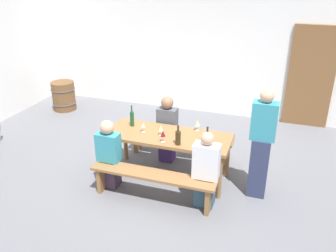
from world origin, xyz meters
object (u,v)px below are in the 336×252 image
object	(u,v)px
wine_glass_1	(197,123)
wine_glass_2	(161,128)
wine_bottle_1	(207,139)
wine_glass_0	(163,134)
wine_bottle_0	(178,137)
wine_glass_3	(143,125)
tasting_table	(168,140)
wine_barrel	(64,96)
seated_guest_far_0	(167,130)
wine_bottle_2	(132,118)
wooden_door	(311,77)
seated_guest_near_1	(206,172)
bench_near	(153,179)
bench_far	(180,139)
standing_host	(261,146)
seated_guest_near_0	(109,155)

from	to	relation	value
wine_glass_1	wine_glass_2	size ratio (longest dim) A/B	1.00
wine_bottle_1	wine_glass_0	bearing A→B (deg)	-172.73
wine_bottle_0	wine_glass_3	world-z (taller)	wine_bottle_0
tasting_table	wine_barrel	xyz separation A→B (m)	(-3.29, 2.03, -0.33)
seated_guest_far_0	wine_bottle_2	bearing A→B (deg)	-49.93
wooden_door	seated_guest_near_1	distance (m)	3.73
tasting_table	bench_near	xyz separation A→B (m)	(0.00, -0.68, -0.31)
bench_far	seated_guest_far_0	size ratio (longest dim) A/B	1.58
wine_bottle_2	seated_guest_far_0	xyz separation A→B (m)	(0.47, 0.39, -0.31)
standing_host	wooden_door	bearing A→B (deg)	-103.03
seated_guest_far_0	wine_glass_2	bearing A→B (deg)	9.22
wine_bottle_2	tasting_table	bearing A→B (deg)	-11.54
wine_bottle_0	wine_barrel	size ratio (longest dim) A/B	0.44
wine_glass_0	wine_glass_1	size ratio (longest dim) A/B	1.04
wine_bottle_1	seated_guest_far_0	bearing A→B (deg)	140.61
wine_glass_3	seated_guest_near_1	world-z (taller)	seated_guest_near_1
bench_far	standing_host	xyz separation A→B (m)	(1.41, -0.71, 0.45)
wine_bottle_0	wine_glass_0	size ratio (longest dim) A/B	1.64
wine_bottle_2	seated_guest_near_0	world-z (taller)	same
wine_glass_0	wine_glass_2	size ratio (longest dim) A/B	1.04
wine_glass_3	standing_host	distance (m)	1.81
wooden_door	tasting_table	size ratio (longest dim) A/B	1.08
seated_guest_far_0	wine_barrel	xyz separation A→B (m)	(-3.10, 1.50, -0.23)
wine_glass_0	standing_host	world-z (taller)	standing_host
wooden_door	wine_bottle_1	size ratio (longest dim) A/B	6.96
wine_glass_0	wine_glass_2	world-z (taller)	wine_glass_0
wine_bottle_1	wine_barrel	bearing A→B (deg)	150.92
wine_glass_0	wine_glass_1	world-z (taller)	wine_glass_0
bench_far	wine_bottle_1	xyz separation A→B (m)	(0.65, -0.84, 0.51)
seated_guest_far_0	wine_glass_0	bearing A→B (deg)	14.49
wooden_door	seated_guest_near_0	bearing A→B (deg)	-129.63
wine_glass_1	bench_far	bearing A→B (deg)	136.02
bench_far	wine_glass_3	distance (m)	0.96
wine_bottle_0	wine_bottle_2	world-z (taller)	wine_bottle_2
wine_glass_0	wine_glass_3	bearing A→B (deg)	150.96
wine_bottle_0	seated_guest_near_1	xyz separation A→B (m)	(0.49, -0.27, -0.32)
wooden_door	wine_barrel	size ratio (longest dim) A/B	3.12
tasting_table	wine_bottle_0	xyz separation A→B (m)	(0.24, -0.26, 0.20)
wooden_door	seated_guest_near_1	size ratio (longest dim) A/B	1.84
bench_near	wine_glass_2	world-z (taller)	wine_glass_2
bench_near	wine_bottle_0	distance (m)	0.70
tasting_table	wine_barrel	world-z (taller)	tasting_table
wooden_door	bench_far	size ratio (longest dim) A/B	1.14
wine_bottle_0	wine_barrel	world-z (taller)	wine_bottle_0
tasting_table	seated_guest_near_1	bearing A→B (deg)	-35.77
wine_barrel	seated_guest_far_0	bearing A→B (deg)	-25.82
wooden_door	wine_barrel	world-z (taller)	wooden_door
tasting_table	standing_host	distance (m)	1.41
wine_glass_0	wine_glass_3	world-z (taller)	wine_glass_0
wine_bottle_0	wine_glass_2	world-z (taller)	wine_bottle_0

